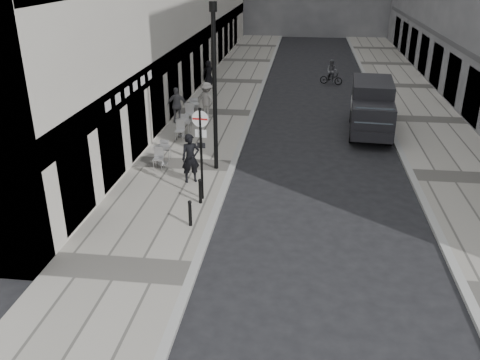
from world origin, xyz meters
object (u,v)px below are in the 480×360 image
at_px(sign_post, 201,142).
at_px(cyclist, 331,75).
at_px(walking_man, 191,158).
at_px(panel_van, 372,105).
at_px(lamppost, 215,81).

bearing_deg(sign_post, cyclist, 80.64).
xyz_separation_m(walking_man, cyclist, (5.79, 17.29, -0.40)).
height_order(walking_man, panel_van, panel_van).
xyz_separation_m(sign_post, panel_van, (6.56, 8.61, -0.86)).
height_order(walking_man, sign_post, sign_post).
bearing_deg(lamppost, cyclist, 72.26).
distance_m(sign_post, panel_van, 10.86).
distance_m(lamppost, panel_van, 9.06).
height_order(sign_post, lamppost, lamppost).
xyz_separation_m(lamppost, panel_van, (6.56, 5.81, -2.27)).
xyz_separation_m(sign_post, lamppost, (-0.00, 2.80, 1.42)).
distance_m(lamppost, cyclist, 16.96).
height_order(walking_man, lamppost, lamppost).
relative_size(sign_post, lamppost, 0.52).
bearing_deg(panel_van, cyclist, 102.74).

